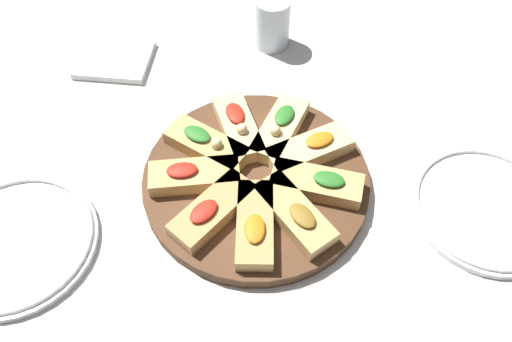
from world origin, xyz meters
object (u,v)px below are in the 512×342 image
serving_board (256,180)px  napkin_stack (115,59)px  plate_left (487,207)px  water_glass (272,23)px  plate_right (16,242)px

serving_board → napkin_stack: serving_board is taller
serving_board → plate_left: size_ratio=1.53×
serving_board → water_glass: bearing=-100.6°
plate_right → water_glass: water_glass is taller
plate_left → water_glass: bearing=-56.4°
plate_right → napkin_stack: plate_right is taller
plate_right → napkin_stack: bearing=-106.1°
serving_board → plate_right: serving_board is taller
water_glass → napkin_stack: bearing=4.8°
plate_left → plate_right: (0.64, -0.01, -0.00)m
serving_board → napkin_stack: bearing=-52.2°
plate_left → water_glass: size_ratio=2.33×
serving_board → napkin_stack: (0.22, -0.29, -0.00)m
water_glass → plate_left: bearing=123.6°
napkin_stack → plate_left: bearing=146.1°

